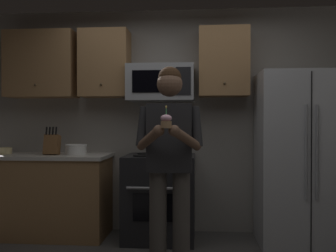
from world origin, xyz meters
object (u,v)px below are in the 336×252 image
Objects in this scene: oven_range at (160,197)px; refrigerator at (301,159)px; person at (170,156)px; cupcake at (166,121)px; microwave at (161,83)px; knife_block at (52,144)px; bowl_small_colored at (5,151)px; bowl_large_white at (76,149)px.

oven_range is 0.52× the size of refrigerator.
person is 10.13× the size of cupcake.
refrigerator is at bearing -1.50° from oven_range.
microwave is 2.31× the size of knife_block.
cupcake is (0.18, -1.35, -0.43)m from microwave.
bowl_small_colored is (-1.77, 0.02, 0.50)m from oven_range.
oven_range is 1.08m from bowl_large_white.
microwave is at bearing 99.91° from person.
bowl_small_colored is at bearing -176.87° from microwave.
person is (1.38, -0.87, -0.04)m from knife_block.
refrigerator is 3.27m from bowl_small_colored.
cupcake is at bearing -32.69° from bowl_small_colored.
person reaches higher than oven_range.
refrigerator reaches higher than knife_block.
microwave is 0.42× the size of person.
knife_block is at bearing -178.60° from oven_range.
knife_block is 2.02× the size of bowl_small_colored.
bowl_small_colored is at bearing 179.28° from oven_range.
bowl_large_white is (-0.95, 0.02, 0.52)m from oven_range.
refrigerator is 1.58m from person.
person is at bearing -32.28° from knife_block.
person is 0.44m from cupcake.
refrigerator is 2.70m from knife_block.
cupcake is (1.38, -1.20, 0.26)m from knife_block.
knife_block is at bearing -168.75° from bowl_large_white.
bowl_small_colored is at bearing 178.92° from refrigerator.
bowl_large_white is at bearing 131.92° from cupcake.
microwave is at bearing 97.53° from cupcake.
cupcake is at bearing -137.98° from refrigerator.
oven_range is at bearing 101.20° from person.
refrigerator reaches higher than person.
person is (1.12, -0.92, 0.02)m from bowl_large_white.
bowl_large_white is 0.83m from bowl_small_colored.
microwave is 4.26× the size of cupcake.
person reaches higher than knife_block.
person is at bearing 90.00° from cupcake.
refrigerator is 7.44× the size of bowl_large_white.
knife_block is 0.18× the size of person.
bowl_large_white is 1.71m from cupcake.
microwave reaches higher than refrigerator.
oven_range is 2.91× the size of knife_block.
bowl_small_colored is at bearing 174.82° from knife_block.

